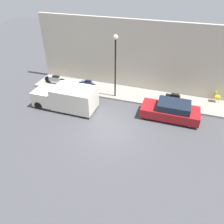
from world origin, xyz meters
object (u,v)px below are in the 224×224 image
object	(u,v)px
parked_car	(171,111)
delivery_van	(66,97)
streetlamp	(115,56)
motorcycle_black	(173,98)
scooter_silver	(55,79)
cafe_chair	(217,96)
motorcycle_blue	(87,84)

from	to	relation	value
parked_car	delivery_van	size ratio (longest dim) A/B	0.84
parked_car	streetlamp	xyz separation A→B (m)	(1.54, 4.69, 2.93)
motorcycle_black	streetlamp	distance (m)	5.54
scooter_silver	delivery_van	bearing A→B (deg)	-137.44
delivery_van	streetlamp	world-z (taller)	streetlamp
scooter_silver	streetlamp	xyz separation A→B (m)	(-0.37, -5.88, 2.98)
streetlamp	cafe_chair	distance (m)	8.61
delivery_van	cafe_chair	size ratio (longest dim) A/B	5.60
motorcycle_black	streetlamp	world-z (taller)	streetlamp
streetlamp	cafe_chair	bearing A→B (deg)	-78.16
motorcycle_blue	motorcycle_black	bearing A→B (deg)	-90.10
motorcycle_black	cafe_chair	distance (m)	3.53
motorcycle_black	motorcycle_blue	distance (m)	7.34
delivery_van	motorcycle_black	xyz separation A→B (m)	(3.02, -7.75, -0.32)
scooter_silver	motorcycle_blue	bearing A→B (deg)	-90.00
cafe_chair	motorcycle_black	bearing A→B (deg)	111.68
motorcycle_black	scooter_silver	world-z (taller)	motorcycle_black
parked_car	streetlamp	world-z (taller)	streetlamp
parked_car	scooter_silver	distance (m)	10.74
parked_car	motorcycle_black	world-z (taller)	parked_car
delivery_van	parked_car	bearing A→B (deg)	-81.80
parked_car	motorcycle_blue	distance (m)	7.62
parked_car	motorcycle_blue	bearing A→B (deg)	75.49
scooter_silver	parked_car	bearing A→B (deg)	-100.24
scooter_silver	motorcycle_blue	distance (m)	3.19
motorcycle_blue	streetlamp	distance (m)	4.02
motorcycle_blue	cafe_chair	distance (m)	10.70
scooter_silver	streetlamp	size ratio (longest dim) A/B	0.42
delivery_van	cafe_chair	xyz separation A→B (m)	(4.32, -11.03, -0.24)
delivery_van	motorcycle_blue	size ratio (longest dim) A/B	2.74
motorcycle_black	streetlamp	xyz separation A→B (m)	(-0.36, 4.65, 2.98)
parked_car	motorcycle_black	bearing A→B (deg)	1.06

